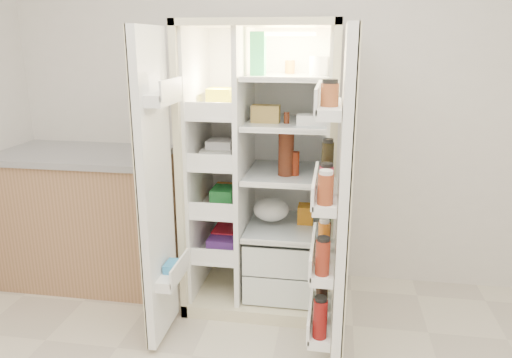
# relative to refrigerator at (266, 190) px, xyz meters

# --- Properties ---
(wall_back) EXTENTS (4.00, 0.02, 2.70)m
(wall_back) POSITION_rel_refrigerator_xyz_m (0.15, 0.35, 0.60)
(wall_back) COLOR silver
(wall_back) RESTS_ON floor
(refrigerator) EXTENTS (0.92, 0.70, 1.80)m
(refrigerator) POSITION_rel_refrigerator_xyz_m (0.00, 0.00, 0.00)
(refrigerator) COLOR beige
(refrigerator) RESTS_ON floor
(freezer_door) EXTENTS (0.15, 0.40, 1.72)m
(freezer_door) POSITION_rel_refrigerator_xyz_m (-0.51, -0.60, 0.15)
(freezer_door) COLOR white
(freezer_door) RESTS_ON floor
(fridge_door) EXTENTS (0.17, 0.58, 1.72)m
(fridge_door) POSITION_rel_refrigerator_xyz_m (0.47, -0.70, 0.12)
(fridge_door) COLOR white
(fridge_door) RESTS_ON floor
(kitchen_counter) EXTENTS (1.31, 0.70, 0.95)m
(kitchen_counter) POSITION_rel_refrigerator_xyz_m (-1.36, 0.04, -0.27)
(kitchen_counter) COLOR #A27551
(kitchen_counter) RESTS_ON floor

